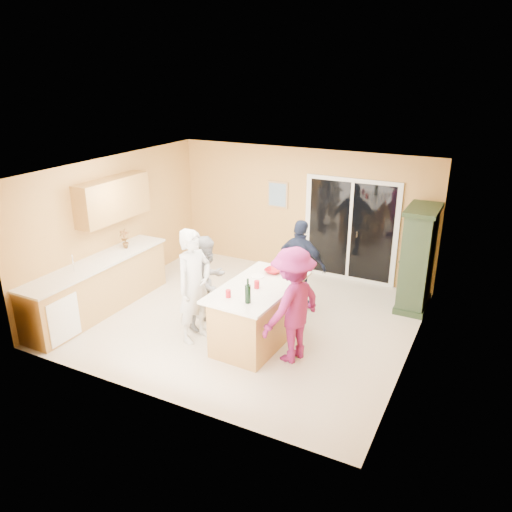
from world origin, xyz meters
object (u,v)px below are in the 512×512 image
at_px(woman_white, 194,286).
at_px(woman_magenta, 292,305).
at_px(kitchen_island, 258,315).
at_px(green_hutch, 418,260).
at_px(woman_navy, 300,265).
at_px(woman_grey, 208,282).

relative_size(woman_white, woman_magenta, 1.05).
height_order(kitchen_island, green_hutch, green_hutch).
height_order(woman_navy, woman_magenta, woman_magenta).
height_order(green_hutch, woman_magenta, green_hutch).
xyz_separation_m(green_hutch, woman_navy, (-1.82, -0.99, -0.08)).
bearing_deg(woman_grey, woman_magenta, -90.86).
xyz_separation_m(kitchen_island, woman_magenta, (0.67, -0.22, 0.42)).
bearing_deg(woman_navy, kitchen_island, 88.27).
relative_size(kitchen_island, woman_white, 1.02).
xyz_separation_m(green_hutch, woman_white, (-2.88, -2.75, 0.01)).
bearing_deg(woman_white, kitchen_island, -55.01).
bearing_deg(woman_magenta, kitchen_island, -91.20).
relative_size(kitchen_island, woman_grey, 1.19).
bearing_deg(kitchen_island, green_hutch, 53.02).
height_order(woman_white, woman_navy, woman_white).
height_order(green_hutch, woman_grey, green_hutch).
distance_m(kitchen_island, woman_grey, 1.04).
distance_m(woman_grey, woman_magenta, 1.68).
bearing_deg(woman_white, woman_grey, 19.78).
distance_m(kitchen_island, woman_navy, 1.44).
bearing_deg(green_hutch, woman_navy, -151.41).
bearing_deg(green_hutch, woman_grey, -142.26).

